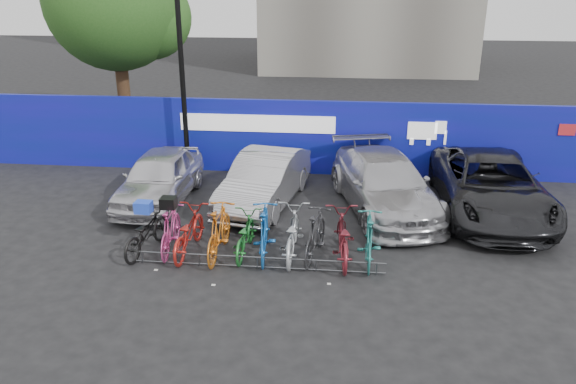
# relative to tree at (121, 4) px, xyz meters

# --- Properties ---
(ground) EXTENTS (100.00, 100.00, 0.00)m
(ground) POSITION_rel_tree_xyz_m (6.77, -10.06, -5.07)
(ground) COLOR black
(ground) RESTS_ON ground
(hoarding) EXTENTS (22.00, 0.18, 2.40)m
(hoarding) POSITION_rel_tree_xyz_m (6.78, -4.06, -3.86)
(hoarding) COLOR navy
(hoarding) RESTS_ON ground
(tree) EXTENTS (5.40, 5.20, 7.80)m
(tree) POSITION_rel_tree_xyz_m (0.00, 0.00, 0.00)
(tree) COLOR #382314
(tree) RESTS_ON ground
(lamppost) EXTENTS (0.25, 0.50, 6.11)m
(lamppost) POSITION_rel_tree_xyz_m (3.57, -4.66, -1.80)
(lamppost) COLOR black
(lamppost) RESTS_ON ground
(bike_rack) EXTENTS (5.60, 0.03, 0.30)m
(bike_rack) POSITION_rel_tree_xyz_m (6.77, -10.66, -4.91)
(bike_rack) COLOR #595B60
(bike_rack) RESTS_ON ground
(car_0) EXTENTS (1.77, 4.28, 1.45)m
(car_0) POSITION_rel_tree_xyz_m (3.40, -6.97, -4.34)
(car_0) COLOR silver
(car_0) RESTS_ON ground
(car_1) EXTENTS (2.32, 4.61, 1.45)m
(car_1) POSITION_rel_tree_xyz_m (6.40, -6.88, -4.34)
(car_1) COLOR #A2A1A6
(car_1) RESTS_ON ground
(car_2) EXTENTS (3.38, 5.58, 1.51)m
(car_2) POSITION_rel_tree_xyz_m (9.71, -6.93, -4.31)
(car_2) COLOR #ADADB2
(car_2) RESTS_ON ground
(car_3) EXTENTS (2.64, 5.68, 1.57)m
(car_3) POSITION_rel_tree_xyz_m (12.52, -6.87, -4.28)
(car_3) COLOR black
(car_3) RESTS_ON ground
(bike_0) EXTENTS (1.00, 1.98, 0.99)m
(bike_0) POSITION_rel_tree_xyz_m (4.09, -10.10, -4.57)
(bike_0) COLOR black
(bike_0) RESTS_ON ground
(bike_1) EXTENTS (0.62, 1.84, 1.09)m
(bike_1) POSITION_rel_tree_xyz_m (4.65, -10.00, -4.52)
(bike_1) COLOR #C33A80
(bike_1) RESTS_ON ground
(bike_2) EXTENTS (0.81, 2.03, 1.05)m
(bike_2) POSITION_rel_tree_xyz_m (5.08, -10.04, -4.54)
(bike_2) COLOR #AC2019
(bike_2) RESTS_ON ground
(bike_3) EXTENTS (0.63, 2.03, 1.21)m
(bike_3) POSITION_rel_tree_xyz_m (5.82, -10.11, -4.46)
(bike_3) COLOR #CB6718
(bike_3) RESTS_ON ground
(bike_4) EXTENTS (0.68, 1.83, 0.95)m
(bike_4) POSITION_rel_tree_xyz_m (6.38, -9.95, -4.59)
(bike_4) COLOR #1E742A
(bike_4) RESTS_ON ground
(bike_5) EXTENTS (0.73, 2.03, 1.20)m
(bike_5) POSITION_rel_tree_xyz_m (6.85, -10.02, -4.47)
(bike_5) COLOR #165AAD
(bike_5) RESTS_ON ground
(bike_6) EXTENTS (0.75, 2.11, 1.10)m
(bike_6) POSITION_rel_tree_xyz_m (7.47, -9.94, -4.52)
(bike_6) COLOR #AFB3B7
(bike_6) RESTS_ON ground
(bike_7) EXTENTS (0.85, 1.95, 1.13)m
(bike_7) POSITION_rel_tree_xyz_m (8.01, -9.98, -4.50)
(bike_7) COLOR #29292C
(bike_7) RESTS_ON ground
(bike_8) EXTENTS (0.90, 2.16, 1.11)m
(bike_8) POSITION_rel_tree_xyz_m (8.62, -10.01, -4.51)
(bike_8) COLOR maroon
(bike_8) RESTS_ON ground
(bike_9) EXTENTS (0.57, 1.91, 1.14)m
(bike_9) POSITION_rel_tree_xyz_m (9.21, -10.07, -4.50)
(bike_9) COLOR #247C76
(bike_9) RESTS_ON ground
(cargo_crate) EXTENTS (0.38, 0.30, 0.27)m
(cargo_crate) POSITION_rel_tree_xyz_m (4.09, -10.10, -3.94)
(cargo_crate) COLOR blue
(cargo_crate) RESTS_ON bike_0
(cargo_topcase) EXTENTS (0.35, 0.31, 0.25)m
(cargo_topcase) POSITION_rel_tree_xyz_m (4.65, -10.00, -3.85)
(cargo_topcase) COLOR black
(cargo_topcase) RESTS_ON bike_1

